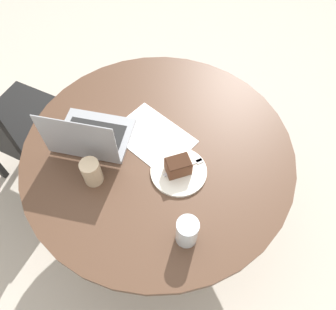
% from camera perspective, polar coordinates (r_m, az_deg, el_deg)
% --- Properties ---
extents(ground_plane, '(12.00, 12.00, 0.00)m').
position_cam_1_polar(ground_plane, '(1.99, -1.23, -10.41)').
color(ground_plane, '#B7AD9E').
extents(dining_table, '(1.13, 1.13, 0.71)m').
position_cam_1_polar(dining_table, '(1.48, -1.63, -1.93)').
color(dining_table, '#4C3323').
rests_on(dining_table, ground_plane).
extents(chair, '(0.50, 0.50, 0.99)m').
position_cam_1_polar(chair, '(1.89, -25.99, 4.86)').
color(chair, black).
rests_on(chair, ground_plane).
extents(paper_document, '(0.39, 0.35, 0.00)m').
position_cam_1_polar(paper_document, '(1.40, -2.64, 3.16)').
color(paper_document, white).
rests_on(paper_document, dining_table).
extents(plate, '(0.22, 0.22, 0.01)m').
position_cam_1_polar(plate, '(1.30, 1.86, -2.86)').
color(plate, silver).
rests_on(plate, dining_table).
extents(cake_slice, '(0.11, 0.11, 0.07)m').
position_cam_1_polar(cake_slice, '(1.26, 1.78, -1.95)').
color(cake_slice, brown).
rests_on(cake_slice, plate).
extents(fork, '(0.14, 0.13, 0.00)m').
position_cam_1_polar(fork, '(1.30, 3.39, -1.84)').
color(fork, silver).
rests_on(fork, plate).
extents(coffee_glass, '(0.07, 0.07, 0.11)m').
position_cam_1_polar(coffee_glass, '(1.27, -13.15, -2.91)').
color(coffee_glass, '#C6AD89').
rests_on(coffee_glass, dining_table).
extents(water_glass, '(0.08, 0.08, 0.13)m').
position_cam_1_polar(water_glass, '(1.13, 3.33, -13.17)').
color(water_glass, silver).
rests_on(water_glass, dining_table).
extents(laptop, '(0.31, 0.24, 0.24)m').
position_cam_1_polar(laptop, '(1.38, -13.37, 3.14)').
color(laptop, gray).
rests_on(laptop, dining_table).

